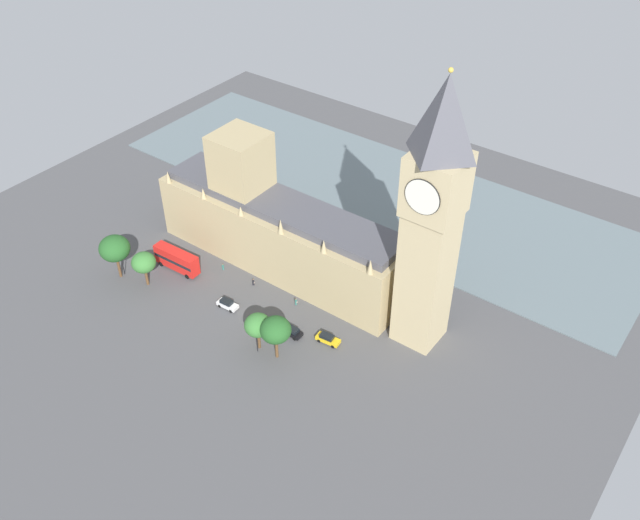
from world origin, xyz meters
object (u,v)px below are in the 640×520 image
car_white_leading (227,304)px  car_black_far_end (291,331)px  plane_tree_near_tower (258,325)px  plane_tree_slot_10 (144,263)px  pedestrian_midblock (223,267)px  car_yellow_cab_opposite_hall (328,339)px  street_lamp_slot_12 (121,256)px  clock_tower (432,216)px  pedestrian_by_river_gate (296,302)px  plane_tree_kerbside (115,248)px  pedestrian_corner (253,282)px  parliament_building (275,227)px  double_decker_bus_under_trees (177,259)px  plane_tree_trailing (276,330)px  street_lamp_slot_11 (256,332)px

car_white_leading → car_black_far_end: 14.84m
car_white_leading → plane_tree_near_tower: 13.73m
car_white_leading → plane_tree_slot_10: (4.47, -17.86, 4.75)m
pedestrian_midblock → car_yellow_cab_opposite_hall: bearing=-98.4°
car_white_leading → street_lamp_slot_12: 25.06m
clock_tower → pedestrian_by_river_gate: 36.06m
plane_tree_kerbside → pedestrian_corner: bearing=120.8°
pedestrian_midblock → plane_tree_kerbside: plane_tree_kerbside is taller
parliament_building → double_decker_bus_under_trees: (14.70, -14.63, -6.10)m
pedestrian_by_river_gate → plane_tree_near_tower: size_ratio=0.20×
street_lamp_slot_12 → double_decker_bus_under_trees: bearing=134.5°
double_decker_bus_under_trees → plane_tree_slot_10: (7.07, -1.50, 3.00)m
car_yellow_cab_opposite_hall → street_lamp_slot_12: size_ratio=0.68×
parliament_building → double_decker_bus_under_trees: 21.62m
car_yellow_cab_opposite_hall → pedestrian_by_river_gate: bearing=-118.9°
clock_tower → plane_tree_near_tower: (20.14, -21.75, -21.51)m
plane_tree_near_tower → plane_tree_kerbside: (1.49, -36.34, 1.66)m
clock_tower → car_white_leading: bearing=-65.3°
parliament_building → clock_tower: size_ratio=1.07×
plane_tree_kerbside → plane_tree_slot_10: bearing=103.9°
pedestrian_corner → plane_tree_slot_10: bearing=-59.2°
double_decker_bus_under_trees → pedestrian_midblock: 9.65m
plane_tree_trailing → clock_tower: bearing=138.6°
parliament_building → plane_tree_trailing: parliament_building is taller
clock_tower → pedestrian_midblock: 50.63m
pedestrian_corner → pedestrian_midblock: bearing=-95.0°
double_decker_bus_under_trees → street_lamp_slot_11: bearing=-108.1°
double_decker_bus_under_trees → clock_tower: bearing=-77.9°
parliament_building → car_white_leading: parliament_building is taller
plane_tree_near_tower → plane_tree_trailing: plane_tree_trailing is taller
pedestrian_by_river_gate → plane_tree_kerbside: plane_tree_kerbside is taller
clock_tower → parliament_building: bearing=-92.8°
pedestrian_by_river_gate → plane_tree_near_tower: (13.21, 1.80, 4.90)m
car_white_leading → pedestrian_by_river_gate: 13.42m
double_decker_bus_under_trees → car_yellow_cab_opposite_hall: double_decker_bus_under_trees is taller
car_white_leading → plane_tree_near_tower: plane_tree_near_tower is taller
parliament_building → street_lamp_slot_11: size_ratio=8.01×
car_white_leading → pedestrian_by_river_gate: car_white_leading is taller
car_white_leading → pedestrian_midblock: 11.96m
clock_tower → street_lamp_slot_11: (21.09, -21.38, -22.28)m
pedestrian_midblock → pedestrian_corner: pedestrian_corner is taller
double_decker_bus_under_trees → plane_tree_near_tower: bearing=-106.5°
parliament_building → street_lamp_slot_12: parliament_building is taller
clock_tower → pedestrian_corner: (7.40, -34.20, -26.42)m
clock_tower → car_white_leading: clock_tower is taller
car_yellow_cab_opposite_hall → plane_tree_near_tower: size_ratio=0.61×
car_black_far_end → street_lamp_slot_12: street_lamp_slot_12 is taller
clock_tower → street_lamp_slot_11: clock_tower is taller
car_yellow_cab_opposite_hall → pedestrian_by_river_gate: size_ratio=3.11×
plane_tree_trailing → street_lamp_slot_12: (0.67, -40.36, -1.89)m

